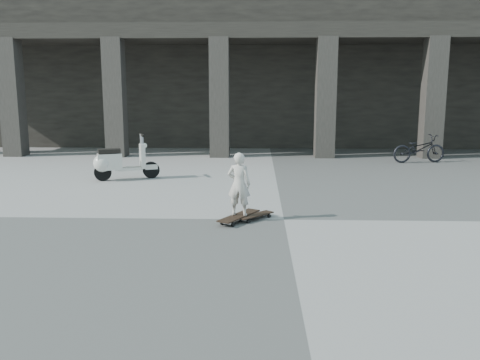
{
  "coord_description": "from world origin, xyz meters",
  "views": [
    {
      "loc": [
        -0.48,
        -8.86,
        2.32
      ],
      "look_at": [
        -0.8,
        0.38,
        0.65
      ],
      "focal_mm": 38.0,
      "sensor_mm": 36.0,
      "label": 1
    }
  ],
  "objects_px": {
    "longboard": "(239,216)",
    "scooter": "(115,162)",
    "bicycle": "(419,149)",
    "child": "(239,184)",
    "skateboard_spare": "(256,216)"
  },
  "relations": [
    {
      "from": "longboard",
      "to": "scooter",
      "type": "xyz_separation_m",
      "value": [
        -3.32,
        3.98,
        0.38
      ]
    },
    {
      "from": "longboard",
      "to": "child",
      "type": "height_order",
      "value": "child"
    },
    {
      "from": "skateboard_spare",
      "to": "longboard",
      "type": "bearing_deg",
      "value": 153.38
    },
    {
      "from": "child",
      "to": "bicycle",
      "type": "height_order",
      "value": "child"
    },
    {
      "from": "skateboard_spare",
      "to": "child",
      "type": "bearing_deg",
      "value": 153.38
    },
    {
      "from": "skateboard_spare",
      "to": "child",
      "type": "height_order",
      "value": "child"
    },
    {
      "from": "longboard",
      "to": "bicycle",
      "type": "distance_m",
      "value": 9.2
    },
    {
      "from": "longboard",
      "to": "scooter",
      "type": "relative_size",
      "value": 0.66
    },
    {
      "from": "longboard",
      "to": "scooter",
      "type": "bearing_deg",
      "value": 69.34
    },
    {
      "from": "child",
      "to": "scooter",
      "type": "height_order",
      "value": "child"
    },
    {
      "from": "skateboard_spare",
      "to": "scooter",
      "type": "relative_size",
      "value": 0.44
    },
    {
      "from": "longboard",
      "to": "bicycle",
      "type": "bearing_deg",
      "value": -6.65
    },
    {
      "from": "scooter",
      "to": "bicycle",
      "type": "relative_size",
      "value": 0.94
    },
    {
      "from": "child",
      "to": "scooter",
      "type": "relative_size",
      "value": 0.7
    },
    {
      "from": "skateboard_spare",
      "to": "bicycle",
      "type": "xyz_separation_m",
      "value": [
        5.13,
        7.31,
        0.37
      ]
    }
  ]
}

